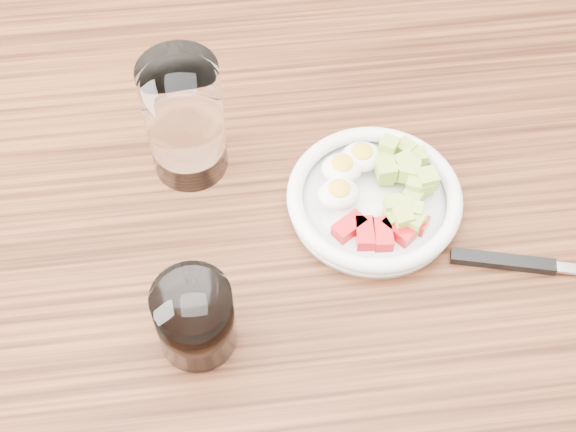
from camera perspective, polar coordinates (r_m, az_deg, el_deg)
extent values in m
cube|color=brown|center=(0.87, 0.73, -2.29)|extent=(1.50, 0.90, 0.04)
cylinder|color=white|center=(0.88, 6.09, 0.87)|extent=(0.18, 0.18, 0.01)
torus|color=white|center=(0.87, 6.17, 1.39)|extent=(0.19, 0.19, 0.02)
cube|color=red|center=(0.85, 4.37, -0.77)|extent=(0.04, 0.04, 0.02)
cube|color=red|center=(0.84, 5.51, -1.23)|extent=(0.02, 0.04, 0.02)
cube|color=red|center=(0.84, 6.75, -1.30)|extent=(0.02, 0.04, 0.02)
cube|color=red|center=(0.85, 7.89, -0.98)|extent=(0.04, 0.04, 0.02)
cube|color=red|center=(0.86, 8.76, -0.31)|extent=(0.04, 0.04, 0.02)
ellipsoid|color=white|center=(0.88, 3.86, 3.39)|extent=(0.05, 0.04, 0.02)
ellipsoid|color=yellow|center=(0.87, 3.90, 3.79)|extent=(0.02, 0.02, 0.01)
ellipsoid|color=white|center=(0.89, 5.23, 4.20)|extent=(0.05, 0.04, 0.02)
ellipsoid|color=yellow|center=(0.88, 5.28, 4.60)|extent=(0.02, 0.02, 0.01)
ellipsoid|color=white|center=(0.86, 3.63, 1.58)|extent=(0.05, 0.04, 0.02)
ellipsoid|color=yellow|center=(0.85, 3.67, 1.96)|extent=(0.02, 0.02, 0.01)
cube|color=#AEC54C|center=(0.89, 7.19, 4.97)|extent=(0.03, 0.03, 0.02)
cube|color=#AEC54C|center=(0.89, 8.07, 3.27)|extent=(0.02, 0.02, 0.02)
cube|color=#AEC54C|center=(0.89, 6.61, 4.04)|extent=(0.02, 0.02, 0.02)
cube|color=#AEC54C|center=(0.85, 7.44, 0.75)|extent=(0.02, 0.02, 0.02)
cube|color=#AEC54C|center=(0.89, 6.95, 3.76)|extent=(0.02, 0.02, 0.02)
cube|color=#AEC54C|center=(0.85, 8.93, -0.40)|extent=(0.03, 0.03, 0.02)
cube|color=#AEC54C|center=(0.87, 9.04, 2.21)|extent=(0.02, 0.02, 0.02)
cube|color=#AEC54C|center=(0.85, 7.61, -0.08)|extent=(0.03, 0.03, 0.02)
cube|color=#AEC54C|center=(0.87, 6.99, 3.21)|extent=(0.02, 0.02, 0.02)
cube|color=#AEC54C|center=(0.87, 8.90, 1.40)|extent=(0.03, 0.03, 0.02)
cube|color=#AEC54C|center=(0.85, 9.04, -0.32)|extent=(0.02, 0.02, 0.02)
cube|color=#AEC54C|center=(0.85, 8.98, 0.37)|extent=(0.02, 0.02, 0.02)
cube|color=#AEC54C|center=(0.87, 9.61, 2.13)|extent=(0.02, 0.02, 0.02)
cube|color=#AEC54C|center=(0.88, 8.30, 3.64)|extent=(0.03, 0.03, 0.02)
cube|color=#AEC54C|center=(0.90, 9.19, 4.11)|extent=(0.02, 0.02, 0.02)
cube|color=#AEC54C|center=(0.87, 9.83, 2.56)|extent=(0.02, 0.02, 0.02)
cube|color=#AEC54C|center=(0.88, 6.98, 2.84)|extent=(0.02, 0.02, 0.02)
cube|color=#AEC54C|center=(0.84, 8.17, -0.19)|extent=(0.02, 0.02, 0.02)
cube|color=#AEC54C|center=(0.88, 8.37, 3.23)|extent=(0.03, 0.03, 0.02)
cube|color=#AEC54C|center=(0.90, 8.33, 4.71)|extent=(0.03, 0.03, 0.02)
cube|color=#AEC54C|center=(0.87, 8.65, 3.17)|extent=(0.03, 0.03, 0.02)
cube|color=#AEC54C|center=(0.85, 8.08, 0.62)|extent=(0.03, 0.03, 0.02)
cube|color=black|center=(0.87, 15.03, -3.13)|extent=(0.11, 0.04, 0.01)
cylinder|color=white|center=(0.86, -7.37, 6.82)|extent=(0.08, 0.08, 0.15)
cylinder|color=white|center=(0.77, -6.64, -7.22)|extent=(0.08, 0.08, 0.09)
cylinder|color=black|center=(0.77, -6.63, -7.29)|extent=(0.07, 0.07, 0.07)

